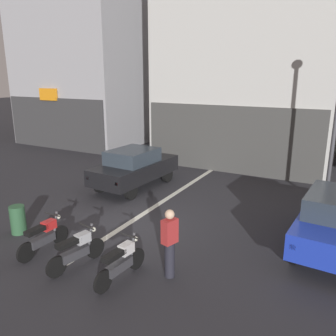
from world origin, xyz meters
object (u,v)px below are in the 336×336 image
at_px(car_black_crossing_near, 135,167).
at_px(person_by_motorcycles, 170,243).
at_px(trash_bin, 18,220).
at_px(car_grey_down_street, 268,136).
at_px(motorcycle_white_row_centre, 121,262).
at_px(motorcycle_silver_row_left_mid, 77,250).
at_px(motorcycle_red_row_leftmost, 44,236).

distance_m(car_black_crossing_near, person_by_motorcycles, 6.75).
bearing_deg(trash_bin, car_grey_down_street, 76.18).
distance_m(car_grey_down_street, person_by_motorcycles, 15.41).
relative_size(car_grey_down_street, trash_bin, 5.05).
bearing_deg(person_by_motorcycles, motorcycle_white_row_centre, -144.79).
distance_m(car_black_crossing_near, motorcycle_silver_row_left_mid, 6.25).
height_order(motorcycle_white_row_centre, trash_bin, motorcycle_white_row_centre).
distance_m(motorcycle_red_row_leftmost, person_by_motorcycles, 3.53).
distance_m(motorcycle_silver_row_left_mid, motorcycle_white_row_centre, 1.27).
bearing_deg(car_grey_down_street, motorcycle_silver_row_left_mid, -93.45).
relative_size(motorcycle_red_row_leftmost, person_by_motorcycles, 1.00).
bearing_deg(motorcycle_red_row_leftmost, trash_bin, 164.42).
bearing_deg(motorcycle_red_row_leftmost, car_black_crossing_near, 99.38).
bearing_deg(car_black_crossing_near, motorcycle_silver_row_left_mid, -69.20).
height_order(car_black_crossing_near, motorcycle_red_row_leftmost, car_black_crossing_near).
xyz_separation_m(car_grey_down_street, trash_bin, (-3.81, -15.50, -0.46)).
relative_size(person_by_motorcycles, trash_bin, 1.96).
bearing_deg(car_grey_down_street, motorcycle_red_row_leftmost, -98.01).
bearing_deg(trash_bin, motorcycle_silver_row_left_mid, -11.35).
height_order(motorcycle_white_row_centre, person_by_motorcycles, person_by_motorcycles).
relative_size(motorcycle_silver_row_left_mid, person_by_motorcycles, 0.99).
relative_size(motorcycle_silver_row_left_mid, motorcycle_white_row_centre, 0.99).
relative_size(motorcycle_red_row_leftmost, trash_bin, 1.97).
bearing_deg(motorcycle_white_row_centre, car_black_crossing_near, 121.14).
relative_size(car_black_crossing_near, motorcycle_white_row_centre, 2.52).
height_order(car_black_crossing_near, motorcycle_silver_row_left_mid, car_black_crossing_near).
bearing_deg(motorcycle_red_row_leftmost, motorcycle_silver_row_left_mid, -5.96).
bearing_deg(motorcycle_silver_row_left_mid, trash_bin, 168.65).
relative_size(car_black_crossing_near, car_grey_down_street, 0.98).
bearing_deg(motorcycle_white_row_centre, motorcycle_red_row_leftmost, 178.45).
bearing_deg(car_black_crossing_near, person_by_motorcycles, -49.37).
bearing_deg(trash_bin, motorcycle_red_row_leftmost, -15.58).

